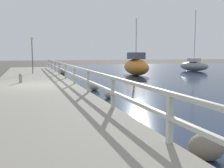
{
  "coord_description": "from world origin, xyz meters",
  "views": [
    {
      "loc": [
        -0.4,
        -13.73,
        1.93
      ],
      "look_at": [
        2.87,
        -3.73,
        0.69
      ],
      "focal_mm": 42.0,
      "sensor_mm": 36.0,
      "label": 1
    }
  ],
  "objects_px": {
    "sailboat_orange": "(136,66)",
    "sailboat_gray": "(194,66)",
    "dock_lamp": "(32,47)",
    "mooring_bollard": "(20,78)"
  },
  "relations": [
    {
      "from": "mooring_bollard",
      "to": "sailboat_orange",
      "type": "xyz_separation_m",
      "value": [
        9.51,
        6.19,
        0.23
      ]
    },
    {
      "from": "mooring_bollard",
      "to": "sailboat_orange",
      "type": "relative_size",
      "value": 0.11
    },
    {
      "from": "dock_lamp",
      "to": "sailboat_gray",
      "type": "height_order",
      "value": "sailboat_gray"
    },
    {
      "from": "sailboat_gray",
      "to": "sailboat_orange",
      "type": "bearing_deg",
      "value": 178.12
    },
    {
      "from": "mooring_bollard",
      "to": "sailboat_orange",
      "type": "bearing_deg",
      "value": 33.05
    },
    {
      "from": "sailboat_orange",
      "to": "sailboat_gray",
      "type": "bearing_deg",
      "value": 23.69
    },
    {
      "from": "dock_lamp",
      "to": "sailboat_gray",
      "type": "bearing_deg",
      "value": 9.64
    },
    {
      "from": "dock_lamp",
      "to": "sailboat_orange",
      "type": "xyz_separation_m",
      "value": [
        8.71,
        -0.27,
        -1.61
      ]
    },
    {
      "from": "mooring_bollard",
      "to": "sailboat_gray",
      "type": "xyz_separation_m",
      "value": [
        17.73,
        9.33,
        0.01
      ]
    },
    {
      "from": "sailboat_orange",
      "to": "sailboat_gray",
      "type": "height_order",
      "value": "sailboat_gray"
    }
  ]
}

